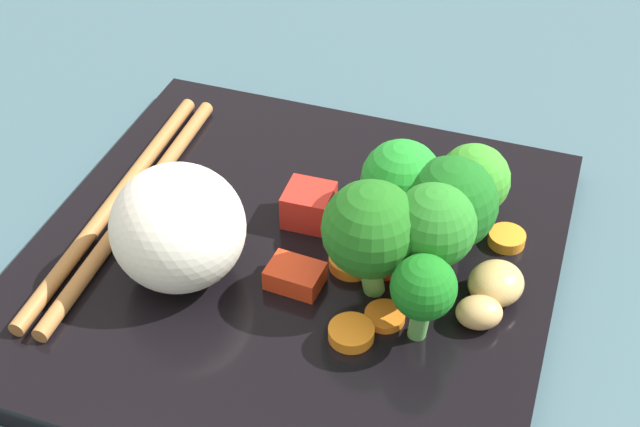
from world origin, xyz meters
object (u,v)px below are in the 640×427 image
Objects in this scene: rice_mound at (178,227)px; broccoli_floret_5 at (433,228)px; chopstick_pair at (125,203)px; square_plate at (292,263)px; carrot_slice_0 at (403,196)px.

rice_mound is 1.04× the size of broccoli_floret_5.
square_plate is at bearing 86.26° from chopstick_pair.
broccoli_floret_5 is (-0.62, -7.85, 5.30)cm from square_plate.
rice_mound is 14.28cm from carrot_slice_0.
broccoli_floret_5 reaches higher than carrot_slice_0.
broccoli_floret_5 is at bearing 85.69° from chopstick_pair.
rice_mound is at bearing 123.49° from square_plate.
rice_mound reaches higher than chopstick_pair.
broccoli_floret_5 is 19.00cm from chopstick_pair.
chopstick_pair reaches higher than carrot_slice_0.
square_plate is at bearing 143.41° from carrot_slice_0.
rice_mound is 7.43cm from chopstick_pair.
chopstick_pair is (0.59, 10.67, 1.25)cm from square_plate.
broccoli_floret_5 is 3.38× the size of carrot_slice_0.
chopstick_pair is at bearing 54.68° from rice_mound.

